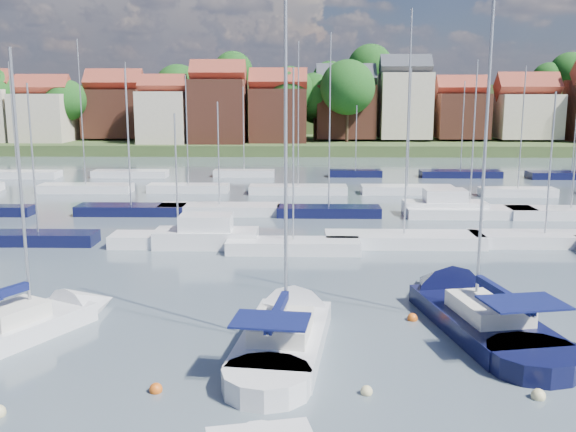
{
  "coord_description": "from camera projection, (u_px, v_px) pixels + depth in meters",
  "views": [
    {
      "loc": [
        1.21,
        -22.51,
        10.36
      ],
      "look_at": [
        0.4,
        14.0,
        3.33
      ],
      "focal_mm": 40.0,
      "sensor_mm": 36.0,
      "label": 1
    }
  ],
  "objects": [
    {
      "name": "sailboat_centre",
      "position": [
        289.0,
        328.0,
        27.74
      ],
      "size": [
        4.74,
        12.48,
        16.51
      ],
      "rotation": [
        0.0,
        0.0,
        1.44
      ],
      "color": "silver",
      "rests_on": "ground"
    },
    {
      "name": "far_shore_town",
      "position": [
        307.0,
        117.0,
        153.4
      ],
      "size": [
        212.46,
        90.0,
        22.27
      ],
      "color": "#42552A",
      "rests_on": "ground"
    },
    {
      "name": "marina_field",
      "position": [
        310.0,
        203.0,
        58.46
      ],
      "size": [
        79.62,
        41.41,
        15.93
      ],
      "color": "silver",
      "rests_on": "ground"
    },
    {
      "name": "buoy_c",
      "position": [
        156.0,
        392.0,
        22.57
      ],
      "size": [
        0.47,
        0.47,
        0.47
      ],
      "primitive_type": "sphere",
      "color": "#D85914",
      "rests_on": "ground"
    },
    {
      "name": "buoy_f",
      "position": [
        538.0,
        398.0,
        22.09
      ],
      "size": [
        0.49,
        0.49,
        0.49
      ],
      "primitive_type": "sphere",
      "color": "beige",
      "rests_on": "ground"
    },
    {
      "name": "buoy_e",
      "position": [
        412.0,
        320.0,
        29.69
      ],
      "size": [
        0.47,
        0.47,
        0.47
      ],
      "primitive_type": "sphere",
      "color": "#D85914",
      "rests_on": "ground"
    },
    {
      "name": "sailboat_left",
      "position": [
        42.0,
        322.0,
        28.46
      ],
      "size": [
        6.8,
        9.7,
        13.2
      ],
      "rotation": [
        0.0,
        0.0,
        1.08
      ],
      "color": "silver",
      "rests_on": "ground"
    },
    {
      "name": "ground",
      "position": [
        290.0,
        199.0,
        63.35
      ],
      "size": [
        260.0,
        260.0,
        0.0
      ],
      "primitive_type": "plane",
      "color": "#3F4D56",
      "rests_on": "ground"
    },
    {
      "name": "sailboat_navy",
      "position": [
        463.0,
        308.0,
        30.34
      ],
      "size": [
        6.07,
        13.99,
        18.69
      ],
      "rotation": [
        0.0,
        0.0,
        1.76
      ],
      "color": "black",
      "rests_on": "ground"
    },
    {
      "name": "buoy_d",
      "position": [
        366.0,
        394.0,
        22.41
      ],
      "size": [
        0.43,
        0.43,
        0.43
      ],
      "primitive_type": "sphere",
      "color": "beige",
      "rests_on": "ground"
    }
  ]
}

